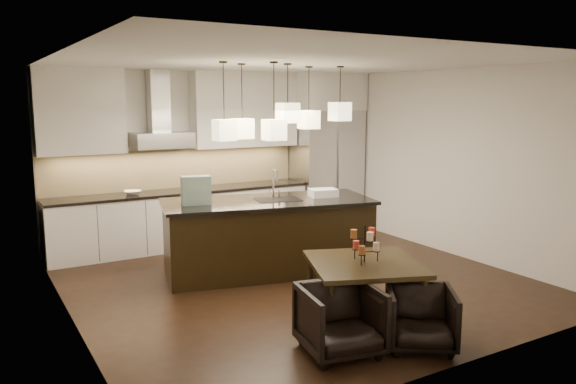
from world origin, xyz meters
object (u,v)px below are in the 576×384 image
island_body (268,237)px  armchair_left (340,320)px  armchair_right (421,318)px  refrigerator (326,170)px  dining_table (364,292)px

island_body → armchair_left: 2.65m
armchair_right → armchair_left: bearing=-166.4°
refrigerator → dining_table: (-2.20, -3.93, -0.74)m
armchair_right → dining_table: bearing=132.2°
island_body → armchair_right: bearing=-74.5°
armchair_left → refrigerator: bearing=67.6°
armchair_right → refrigerator: bearing=100.8°
refrigerator → armchair_right: (-2.11, -4.68, -0.78)m
refrigerator → dining_table: refrigerator is taller
dining_table → armchair_right: size_ratio=1.74×
dining_table → armchair_right: dining_table is taller
island_body → armchair_right: island_body is taller
island_body → armchair_right: (0.10, -2.85, -0.19)m
armchair_left → dining_table: bearing=46.5°
island_body → dining_table: size_ratio=2.45×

